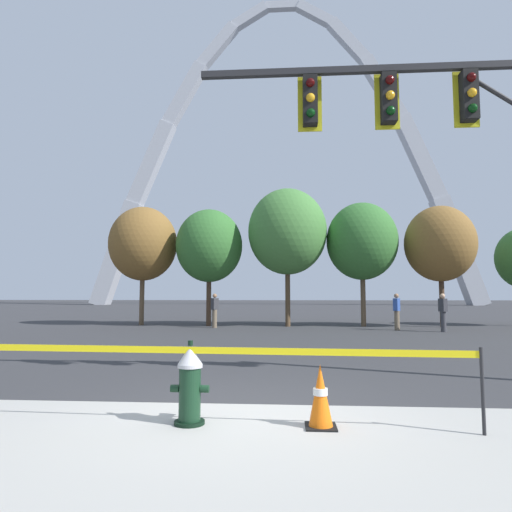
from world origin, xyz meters
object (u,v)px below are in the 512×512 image
(fire_hydrant, at_px, (190,385))
(monument_arch, at_px, (283,165))
(pedestrian_standing_center, at_px, (443,312))
(traffic_cone_by_hydrant, at_px, (320,397))
(traffic_signal_gantry, at_px, (495,131))
(pedestrian_walking_right, at_px, (397,311))
(pedestrian_walking_left, at_px, (215,310))

(fire_hydrant, bearing_deg, monument_arch, 89.48)
(monument_arch, xyz_separation_m, pedestrian_standing_center, (7.06, -47.72, -20.55))
(traffic_cone_by_hydrant, height_order, pedestrian_standing_center, pedestrian_standing_center)
(fire_hydrant, xyz_separation_m, traffic_signal_gantry, (4.82, 2.48, 3.94))
(pedestrian_walking_right, bearing_deg, pedestrian_walking_left, 173.94)
(traffic_cone_by_hydrant, distance_m, pedestrian_walking_right, 15.21)
(monument_arch, relative_size, pedestrian_walking_left, 37.09)
(traffic_cone_by_hydrant, relative_size, pedestrian_walking_left, 0.46)
(fire_hydrant, height_order, traffic_cone_by_hydrant, fire_hydrant)
(traffic_cone_by_hydrant, xyz_separation_m, pedestrian_standing_center, (6.07, 13.78, 0.46))
(pedestrian_walking_right, bearing_deg, traffic_cone_by_hydrant, -106.70)
(fire_hydrant, height_order, pedestrian_walking_right, pedestrian_walking_right)
(fire_hydrant, height_order, monument_arch, monument_arch)
(fire_hydrant, height_order, pedestrian_walking_left, pedestrian_walking_left)
(monument_arch, height_order, pedestrian_standing_center, monument_arch)
(traffic_signal_gantry, relative_size, pedestrian_walking_right, 4.92)
(pedestrian_standing_center, bearing_deg, pedestrian_walking_right, 155.20)
(monument_arch, bearing_deg, pedestrian_walking_right, -83.49)
(fire_hydrant, distance_m, pedestrian_walking_left, 15.57)
(pedestrian_standing_center, distance_m, pedestrian_walking_right, 1.87)
(traffic_signal_gantry, relative_size, pedestrian_walking_left, 4.92)
(traffic_cone_by_hydrant, bearing_deg, traffic_signal_gantry, 37.48)
(traffic_signal_gantry, relative_size, monument_arch, 0.13)
(traffic_signal_gantry, distance_m, pedestrian_standing_center, 12.15)
(monument_arch, distance_m, pedestrian_walking_left, 50.52)
(fire_hydrant, distance_m, pedestrian_standing_center, 15.72)
(fire_hydrant, xyz_separation_m, traffic_cone_by_hydrant, (1.55, -0.03, -0.11))
(monument_arch, xyz_separation_m, pedestrian_walking_left, (-2.81, -46.07, -20.55))
(traffic_signal_gantry, xyz_separation_m, pedestrian_walking_left, (-7.07, 12.92, -3.59))
(pedestrian_walking_left, relative_size, pedestrian_walking_right, 1.00)
(traffic_signal_gantry, height_order, pedestrian_walking_right, traffic_signal_gantry)
(traffic_cone_by_hydrant, distance_m, traffic_signal_gantry, 5.78)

